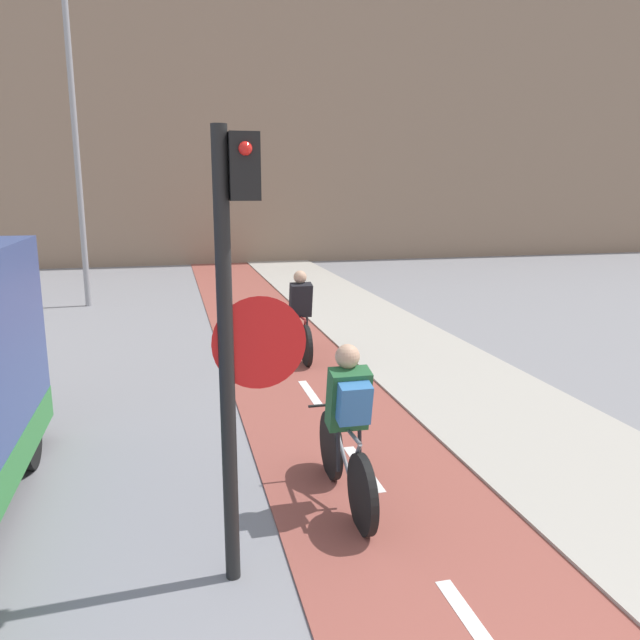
# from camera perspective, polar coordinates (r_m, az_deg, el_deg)

# --- Properties ---
(building_row_background) EXTENTS (60.00, 5.20, 12.13)m
(building_row_background) POSITION_cam_1_polar(r_m,az_deg,el_deg) (26.73, -10.11, 18.76)
(building_row_background) COLOR #89705B
(building_row_background) RESTS_ON ground_plane
(traffic_light_pole) EXTENTS (0.67, 0.25, 3.28)m
(traffic_light_pole) POSITION_cam_1_polar(r_m,az_deg,el_deg) (4.34, -7.61, 0.62)
(traffic_light_pole) COLOR black
(traffic_light_pole) RESTS_ON ground_plane
(street_lamp_far) EXTENTS (0.36, 0.36, 8.24)m
(street_lamp_far) POSITION_cam_1_polar(r_m,az_deg,el_deg) (16.33, -21.71, 18.42)
(street_lamp_far) COLOR gray
(street_lamp_far) RESTS_ON ground_plane
(cyclist_near) EXTENTS (0.46, 1.74, 1.53)m
(cyclist_near) POSITION_cam_1_polar(r_m,az_deg,el_deg) (5.71, 2.52, -10.14)
(cyclist_near) COLOR black
(cyclist_near) RESTS_ON ground_plane
(cyclist_far) EXTENTS (0.46, 1.70, 1.52)m
(cyclist_far) POSITION_cam_1_polar(r_m,az_deg,el_deg) (10.55, -1.81, 0.00)
(cyclist_far) COLOR black
(cyclist_far) RESTS_ON ground_plane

